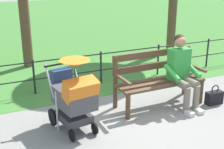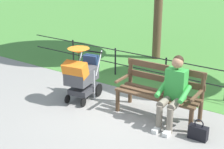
{
  "view_description": "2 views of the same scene",
  "coord_description": "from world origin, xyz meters",
  "px_view_note": "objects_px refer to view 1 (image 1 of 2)",
  "views": [
    {
      "loc": [
        2.37,
        4.46,
        2.49
      ],
      "look_at": [
        0.45,
        0.14,
        0.79
      ],
      "focal_mm": 51.57,
      "sensor_mm": 36.0,
      "label": 1
    },
    {
      "loc": [
        -3.11,
        5.2,
        2.99
      ],
      "look_at": [
        0.32,
        0.24,
        0.75
      ],
      "focal_mm": 53.94,
      "sensor_mm": 36.0,
      "label": 2
    }
  ],
  "objects_px": {
    "stroller": "(74,94)",
    "handbag": "(214,97)",
    "person_on_bench": "(182,69)",
    "park_bench": "(157,76)"
  },
  "relations": [
    {
      "from": "stroller",
      "to": "handbag",
      "type": "xyz_separation_m",
      "value": [
        -2.6,
        0.11,
        -0.47
      ]
    },
    {
      "from": "person_on_bench",
      "to": "stroller",
      "type": "height_order",
      "value": "person_on_bench"
    },
    {
      "from": "park_bench",
      "to": "person_on_bench",
      "type": "distance_m",
      "value": 0.45
    },
    {
      "from": "park_bench",
      "to": "person_on_bench",
      "type": "height_order",
      "value": "person_on_bench"
    },
    {
      "from": "park_bench",
      "to": "stroller",
      "type": "distance_m",
      "value": 1.68
    },
    {
      "from": "handbag",
      "to": "stroller",
      "type": "bearing_deg",
      "value": -2.52
    },
    {
      "from": "park_bench",
      "to": "handbag",
      "type": "relative_size",
      "value": 4.35
    },
    {
      "from": "stroller",
      "to": "handbag",
      "type": "distance_m",
      "value": 2.65
    },
    {
      "from": "person_on_bench",
      "to": "stroller",
      "type": "relative_size",
      "value": 1.11
    },
    {
      "from": "park_bench",
      "to": "person_on_bench",
      "type": "xyz_separation_m",
      "value": [
        -0.36,
        0.22,
        0.15
      ]
    }
  ]
}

